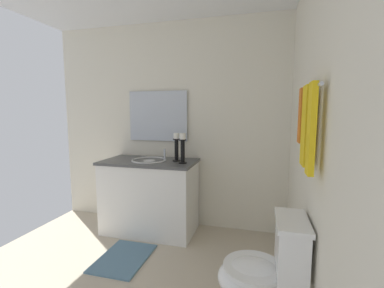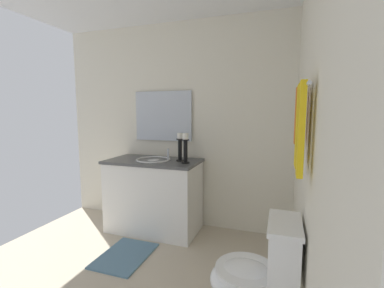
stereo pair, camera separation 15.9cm
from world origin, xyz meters
The scene contains 14 objects.
floor centered at (0.00, 0.00, -0.01)m, with size 2.55×2.90×0.02m, color beige.
wall_back centered at (0.00, 1.45, 1.23)m, with size 2.55×0.04×2.45m, color silver.
wall_left centered at (-1.28, 0.00, 1.23)m, with size 0.04×2.90×2.45m, color silver.
vanity_cabinet centered at (-0.95, -0.11, 0.42)m, with size 0.58×1.08×0.84m.
sink_basin centered at (-0.95, -0.11, 0.80)m, with size 0.40×0.40×0.24m.
mirror centered at (-1.23, -0.11, 1.34)m, with size 0.02×0.74×0.60m, color silver.
candle_holder_tall centered at (-0.89, 0.31, 1.01)m, with size 0.09×0.09×0.33m.
candle_holder_short centered at (-1.00, 0.21, 1.01)m, with size 0.09×0.09×0.32m.
toilet centered at (0.15, 1.17, 0.37)m, with size 0.39×0.54×0.75m.
towel_bar centered at (0.12, 1.39, 1.52)m, with size 0.02×0.02×0.56m, color silver.
towel_near_vanity centered at (-0.06, 1.37, 1.37)m, with size 0.11×0.03×0.35m, color orange.
towel_center centered at (0.12, 1.37, 1.31)m, with size 0.15×0.03×0.47m, color yellow.
towel_near_corner centered at (0.31, 1.37, 1.30)m, with size 0.10×0.03×0.48m, color yellow.
bath_mat centered at (-0.33, -0.11, 0.01)m, with size 0.60×0.44×0.02m, color slate.
Camera 1 is at (1.77, 1.13, 1.39)m, focal length 24.47 mm.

